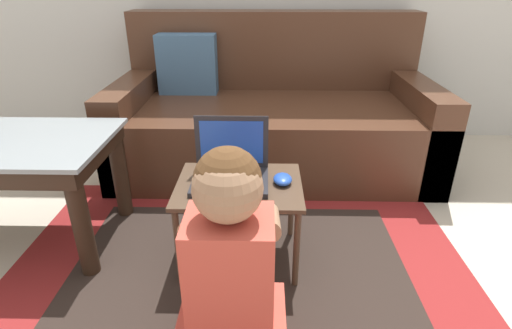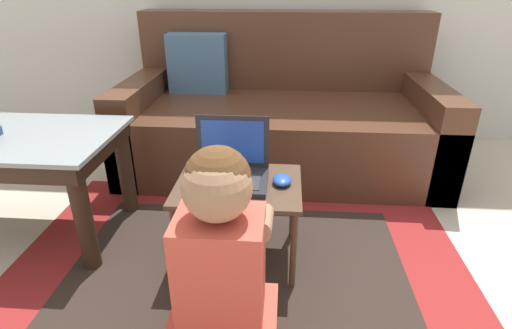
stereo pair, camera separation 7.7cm
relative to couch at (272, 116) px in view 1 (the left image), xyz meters
name	(u,v)px [view 1 (the left image)]	position (x,y,z in m)	size (l,w,h in m)	color
ground_plane	(271,277)	(-0.01, -1.13, -0.29)	(16.00, 16.00, 0.00)	beige
area_rug	(237,296)	(-0.14, -1.24, -0.29)	(1.86, 1.69, 0.01)	maroon
couch	(272,116)	(0.00, 0.00, 0.00)	(1.83, 0.95, 0.88)	#4C2D1E
laptop_desk	(239,194)	(-0.14, -1.01, 0.02)	(0.48, 0.37, 0.35)	#4C3828
laptop	(231,172)	(-0.17, -0.99, 0.10)	(0.29, 0.23, 0.24)	#232328
computer_mouse	(283,179)	(0.03, -1.00, 0.08)	(0.07, 0.10, 0.03)	#234CB2
person_seated	(231,269)	(-0.14, -1.46, 0.03)	(0.33, 0.39, 0.69)	#CC4C3D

